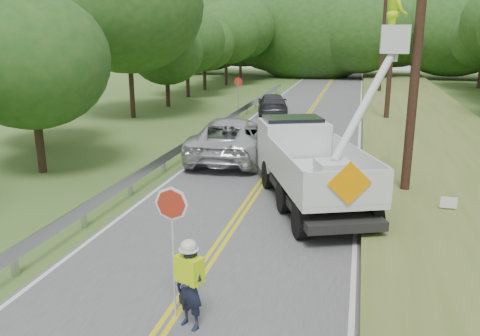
# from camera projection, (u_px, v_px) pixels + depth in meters

# --- Properties ---
(ground) EXTENTS (140.00, 140.00, 0.00)m
(ground) POSITION_uv_depth(u_px,v_px,m) (167.00, 323.00, 9.59)
(ground) COLOR #3F5521
(ground) RESTS_ON ground
(road) EXTENTS (7.20, 96.00, 0.03)m
(road) POSITION_uv_depth(u_px,v_px,m) (281.00, 155.00, 22.72)
(road) COLOR #4E4E50
(road) RESTS_ON ground
(guardrail) EXTENTS (0.18, 48.00, 0.77)m
(guardrail) POSITION_uv_depth(u_px,v_px,m) (203.00, 135.00, 24.33)
(guardrail) COLOR #A4A8AC
(guardrail) RESTS_ON ground
(utility_poles) EXTENTS (1.60, 43.30, 10.00)m
(utility_poles) POSITION_uv_depth(u_px,v_px,m) (401.00, 35.00, 23.04)
(utility_poles) COLOR black
(utility_poles) RESTS_ON ground
(tall_grass_verge) EXTENTS (7.00, 96.00, 0.30)m
(tall_grass_verge) POSITION_uv_depth(u_px,v_px,m) (447.00, 161.00, 21.08)
(tall_grass_verge) COLOR #53692B
(tall_grass_verge) RESTS_ON ground
(treeline_left) EXTENTS (9.99, 56.54, 11.21)m
(treeline_left) POSITION_uv_depth(u_px,v_px,m) (165.00, 30.00, 36.11)
(treeline_left) COLOR #332319
(treeline_left) RESTS_ON ground
(treeline_horizon) EXTENTS (55.31, 13.99, 12.87)m
(treeline_horizon) POSITION_uv_depth(u_px,v_px,m) (342.00, 32.00, 60.74)
(treeline_horizon) COLOR #1D4E19
(treeline_horizon) RESTS_ON ground
(flagger) EXTENTS (1.07, 0.60, 2.67)m
(flagger) POSITION_uv_depth(u_px,v_px,m) (189.00, 280.00, 9.20)
(flagger) COLOR #191E33
(flagger) RESTS_ON road
(bucket_truck) EXTENTS (5.06, 7.30, 6.80)m
(bucket_truck) POSITION_uv_depth(u_px,v_px,m) (310.00, 152.00, 16.66)
(bucket_truck) COLOR black
(bucket_truck) RESTS_ON road
(suv_silver) EXTENTS (3.45, 6.70, 1.81)m
(suv_silver) POSITION_uv_depth(u_px,v_px,m) (231.00, 138.00, 21.86)
(suv_silver) COLOR silver
(suv_silver) RESTS_ON road
(suv_darkgrey) EXTENTS (2.86, 5.03, 1.38)m
(suv_darkgrey) POSITION_uv_depth(u_px,v_px,m) (272.00, 104.00, 33.76)
(suv_darkgrey) COLOR #36373E
(suv_darkgrey) RESTS_ON road
(stop_sign_permanent) EXTENTS (0.49, 0.34, 2.69)m
(stop_sign_permanent) POSITION_uv_depth(u_px,v_px,m) (238.00, 91.00, 31.40)
(stop_sign_permanent) COLOR #A4A8AC
(stop_sign_permanent) RESTS_ON ground
(yard_sign) EXTENTS (0.48, 0.03, 0.69)m
(yard_sign) POSITION_uv_depth(u_px,v_px,m) (449.00, 204.00, 14.77)
(yard_sign) COLOR white
(yard_sign) RESTS_ON ground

